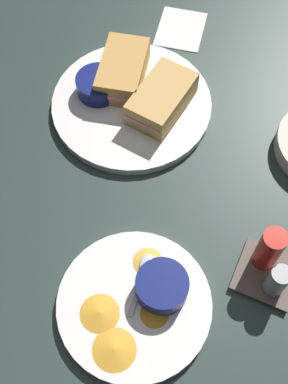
# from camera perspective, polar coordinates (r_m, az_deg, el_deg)

# --- Properties ---
(ground_plane) EXTENTS (1.10, 1.10, 0.03)m
(ground_plane) POSITION_cam_1_polar(r_m,az_deg,el_deg) (0.88, 1.18, 4.26)
(ground_plane) COLOR #283833
(plate_sandwich_main) EXTENTS (0.29, 0.29, 0.02)m
(plate_sandwich_main) POSITION_cam_1_polar(r_m,az_deg,el_deg) (0.92, -1.42, 9.94)
(plate_sandwich_main) COLOR white
(plate_sandwich_main) RESTS_ON ground_plane
(sandwich_half_near) EXTENTS (0.14, 0.09, 0.05)m
(sandwich_half_near) POSITION_cam_1_polar(r_m,az_deg,el_deg) (0.88, 2.03, 10.59)
(sandwich_half_near) COLOR tan
(sandwich_half_near) RESTS_ON plate_sandwich_main
(sandwich_half_far) EXTENTS (0.15, 0.10, 0.05)m
(sandwich_half_far) POSITION_cam_1_polar(r_m,az_deg,el_deg) (0.93, -2.44, 13.70)
(sandwich_half_far) COLOR tan
(sandwich_half_far) RESTS_ON plate_sandwich_main
(ramekin_dark_sauce) EXTENTS (0.08, 0.08, 0.03)m
(ramekin_dark_sauce) POSITION_cam_1_polar(r_m,az_deg,el_deg) (0.92, -5.28, 12.11)
(ramekin_dark_sauce) COLOR navy
(ramekin_dark_sauce) RESTS_ON plate_sandwich_main
(spoon_by_dark_ramekin) EXTENTS (0.04, 0.10, 0.01)m
(spoon_by_dark_ramekin) POSITION_cam_1_polar(r_m,az_deg,el_deg) (0.92, -1.47, 11.20)
(spoon_by_dark_ramekin) COLOR silver
(spoon_by_dark_ramekin) RESTS_ON plate_sandwich_main
(plate_chips_companion) EXTENTS (0.23, 0.23, 0.02)m
(plate_chips_companion) POSITION_cam_1_polar(r_m,az_deg,el_deg) (0.75, -1.11, -12.74)
(plate_chips_companion) COLOR white
(plate_chips_companion) RESTS_ON ground_plane
(ramekin_light_gravy) EXTENTS (0.08, 0.08, 0.04)m
(ramekin_light_gravy) POSITION_cam_1_polar(r_m,az_deg,el_deg) (0.73, 2.06, -10.69)
(ramekin_light_gravy) COLOR navy
(ramekin_light_gravy) RESTS_ON plate_chips_companion
(spoon_by_gravy_ramekin) EXTENTS (0.10, 0.03, 0.01)m
(spoon_by_gravy_ramekin) POSITION_cam_1_polar(r_m,az_deg,el_deg) (0.75, 0.05, -9.10)
(spoon_by_gravy_ramekin) COLOR silver
(spoon_by_gravy_ramekin) RESTS_ON plate_chips_companion
(plantain_chip_scatter) EXTENTS (0.21, 0.14, 0.01)m
(plantain_chip_scatter) POSITION_cam_1_polar(r_m,az_deg,el_deg) (0.73, -1.16, -13.18)
(plantain_chip_scatter) COLOR gold
(plantain_chip_scatter) RESTS_ON plate_chips_companion
(condiment_caddy) EXTENTS (0.09, 0.09, 0.10)m
(condiment_caddy) POSITION_cam_1_polar(r_m,az_deg,el_deg) (0.76, 14.19, -8.00)
(condiment_caddy) COLOR brown
(condiment_caddy) RESTS_ON ground_plane
(paper_napkin_folded) EXTENTS (0.12, 0.11, 0.00)m
(paper_napkin_folded) POSITION_cam_1_polar(r_m,az_deg,el_deg) (1.06, 4.22, 18.10)
(paper_napkin_folded) COLOR white
(paper_napkin_folded) RESTS_ON ground_plane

